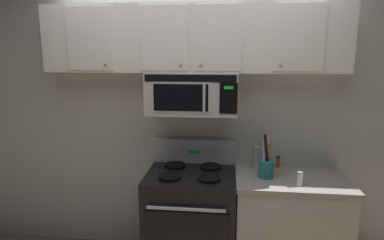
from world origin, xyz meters
TOP-DOWN VIEW (x-y plane):
  - back_wall at (0.00, 0.79)m, footprint 5.20×0.10m
  - stove_range at (0.00, 0.42)m, footprint 0.76×0.69m
  - over_range_microwave at (-0.00, 0.54)m, footprint 0.76×0.43m
  - upper_cabinets at (-0.00, 0.57)m, footprint 2.50×0.36m
  - counter_segment at (0.84, 0.43)m, footprint 0.93×0.65m
  - utensil_crock_teal at (0.63, 0.39)m, footprint 0.12×0.12m
  - salt_shaker at (0.87, 0.24)m, footprint 0.04×0.04m
  - pepper_mill at (0.56, 0.64)m, footprint 0.06×0.06m
  - spice_jar at (0.76, 0.65)m, footprint 0.04×0.04m

SIDE VIEW (x-z plane):
  - counter_segment at x=0.84m, z-range 0.00..0.90m
  - stove_range at x=0.00m, z-range -0.09..1.03m
  - spice_jar at x=0.76m, z-range 0.90..1.00m
  - salt_shaker at x=0.87m, z-range 0.90..1.01m
  - pepper_mill at x=0.56m, z-range 0.90..1.09m
  - utensil_crock_teal at x=0.63m, z-range 0.81..1.19m
  - back_wall at x=0.00m, z-range 0.00..2.70m
  - over_range_microwave at x=0.00m, z-range 1.40..1.75m
  - upper_cabinets at x=0.00m, z-range 1.75..2.30m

